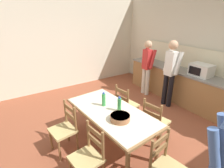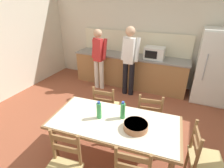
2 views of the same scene
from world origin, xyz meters
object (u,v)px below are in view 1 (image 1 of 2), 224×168
Objects in this scene: person_at_sink at (147,65)px; chair_side_far_left at (126,105)px; dining_table at (111,115)px; chair_side_near_right at (88,157)px; person_at_counter at (170,71)px; chair_side_near_left at (65,129)px; person_by_table at (221,166)px; serving_bowl at (120,117)px; chair_side_far_right at (155,121)px; bottle_off_centre at (119,105)px; microwave at (201,70)px; chair_head_end at (166,168)px; bottle_near_centre at (104,100)px.

chair_side_far_left is at bearing -148.36° from person_at_sink.
chair_side_near_right reaches higher than dining_table.
chair_side_far_left is at bearing -178.68° from person_at_counter.
person_by_table is (2.11, 0.92, 0.49)m from chair_side_near_left.
serving_bowl is 0.35× the size of chair_side_near_left.
dining_table is 1.78m from person_by_table.
chair_side_far_right is at bearing 87.08° from chair_side_near_right.
chair_side_near_left is at bearing -116.71° from bottle_off_centre.
chair_side_near_left is at bearing -96.15° from microwave.
person_by_table is (3.11, -1.98, 0.02)m from person_at_sink.
serving_bowl is 1.13m from chair_side_far_left.
chair_side_near_right is 3.02m from person_at_counter.
bottle_off_centre is 0.16× the size of person_by_table.
chair_head_end is at bearing 39.60° from chair_side_near_right.
chair_side_near_left reaches higher than serving_bowl.
microwave is 0.55× the size of chair_side_far_left.
chair_side_near_right is (0.38, -0.81, -0.43)m from bottle_off_centre.
bottle_near_centre is at bearing 128.49° from chair_side_near_right.
microwave is 3.03m from person_by_table.
bottle_off_centre is at bearing 55.92° from chair_side_near_left.
chair_side_far_left is (-0.46, 0.69, -0.22)m from dining_table.
chair_head_end is at bearing -6.40° from person_by_table.
chair_side_far_left is 1.00× the size of chair_side_far_right.
chair_side_near_right is 1.00× the size of chair_head_end.
chair_head_end is at bearing 153.05° from chair_side_far_left.
chair_side_far_right is at bearing -79.60° from microwave.
microwave is at bearing 84.89° from bottle_near_centre.
bottle_near_centre is 0.84× the size of serving_bowl.
bottle_off_centre is 0.15× the size of person_at_counter.
microwave is 2.53m from bottle_off_centre.
microwave reaches higher than chair_side_far_left.
microwave is 2.01m from chair_side_far_right.
chair_side_far_left is 2.33m from person_by_table.
person_by_table reaches higher than serving_bowl.
bottle_off_centre reaches higher than chair_side_near_left.
chair_head_end is 2.70m from person_at_counter.
bottle_off_centre is (0.07, -2.53, -0.17)m from microwave.
person_at_sink is 0.93× the size of person_at_counter.
person_at_counter is (-0.27, 2.14, 0.11)m from bottle_near_centre.
bottle_off_centre is at bearing -163.95° from person_at_counter.
dining_table is at bearing 172.81° from serving_bowl.
bottle_off_centre is at bearing -88.37° from microwave.
person_by_table is (1.29, 0.86, 0.49)m from chair_side_near_right.
microwave reaches higher than chair_side_near_left.
bottle_off_centre is 0.30× the size of chair_side_far_right.
serving_bowl is 0.20× the size of person_at_sink.
dining_table is at bearing -125.64° from bottle_off_centre.
bottle_near_centre is at bearing 72.76° from chair_side_near_left.
microwave is at bearing 96.64° from serving_bowl.
person_by_table reaches higher than chair_head_end.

